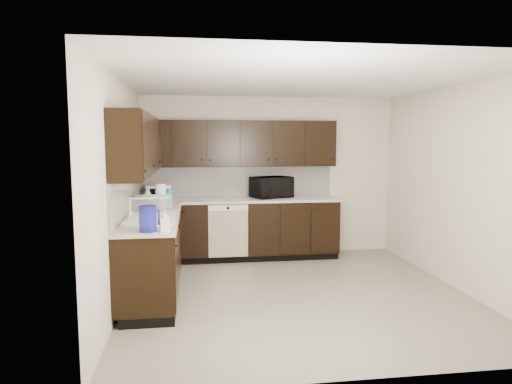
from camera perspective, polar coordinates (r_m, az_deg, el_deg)
floor at (r=5.60m, az=5.03°, el=-12.52°), size 4.00×4.00×0.00m
ceiling at (r=5.34m, az=5.31°, el=13.76°), size 4.00×4.00×0.00m
wall_back at (r=7.28m, az=1.61°, el=1.99°), size 4.00×0.02×2.50m
wall_left at (r=5.25m, az=-16.61°, el=-0.04°), size 0.02×4.00×2.50m
wall_right at (r=6.10m, az=23.80°, el=0.55°), size 0.02×4.00×2.50m
wall_front at (r=3.43m, az=12.74°, el=-3.30°), size 4.00×0.02×2.50m
lower_cabinets at (r=6.43m, az=-6.02°, el=-6.20°), size 3.00×2.80×0.90m
countertop at (r=6.33m, az=-6.09°, el=-1.73°), size 3.03×2.83×0.04m
backsplash at (r=6.51m, az=-8.02°, el=0.77°), size 3.00×2.80×0.48m
upper_cabinets at (r=6.36m, az=-7.06°, el=5.98°), size 3.00×2.80×0.70m
dishwasher at (r=6.71m, az=-3.49°, el=-4.48°), size 0.58×0.04×0.78m
sink at (r=5.25m, az=-13.05°, el=-4.00°), size 0.54×0.82×0.42m
microwave at (r=7.03m, az=1.95°, el=0.60°), size 0.69×0.58×0.32m
soap_bottle_a at (r=4.54m, az=-11.34°, el=-3.55°), size 0.10×0.11×0.20m
soap_bottle_b at (r=6.18m, az=-13.39°, el=-0.65°), size 0.13×0.13×0.26m
toaster_oven at (r=6.90m, az=-12.12°, el=-0.05°), size 0.38×0.30×0.22m
storage_bin at (r=5.90m, az=-12.93°, el=-1.42°), size 0.51×0.42×0.17m
blue_pitcher at (r=4.54m, az=-13.37°, el=-3.27°), size 0.22×0.22×0.25m
teal_tumbler at (r=6.56m, az=-10.82°, el=-0.45°), size 0.10×0.10×0.20m
paper_towel_roll at (r=6.18m, az=-11.82°, el=-0.43°), size 0.17×0.17×0.30m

